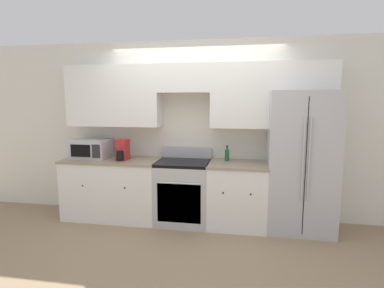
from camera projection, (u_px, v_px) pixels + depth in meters
ground_plane at (188, 231)px, 4.00m from camera, size 12.00×12.00×0.00m
wall_back at (196, 115)px, 4.35m from camera, size 8.00×0.39×2.60m
lower_cabinets_left at (113, 188)px, 4.44m from camera, size 1.41×0.64×0.89m
lower_cabinets_right at (237, 195)px, 4.14m from camera, size 0.80×0.64×0.89m
oven_range at (183, 191)px, 4.27m from camera, size 0.74×0.65×1.05m
refrigerator at (300, 162)px, 3.97m from camera, size 0.86×0.73×1.86m
microwave at (91, 149)px, 4.47m from camera, size 0.54×0.42×0.27m
bottle at (227, 155)px, 4.23m from camera, size 0.06×0.06×0.22m
electric_kettle at (122, 150)px, 4.30m from camera, size 0.15×0.25×0.29m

